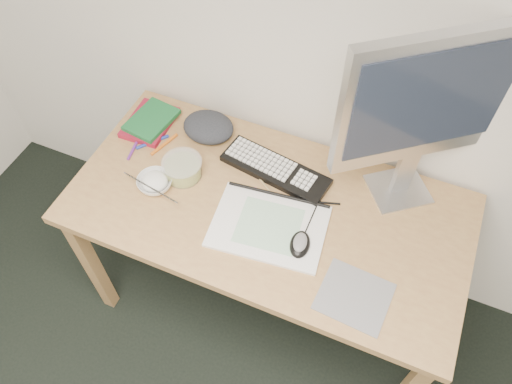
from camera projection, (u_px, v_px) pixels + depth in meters
desk at (267, 219)px, 1.81m from camera, size 1.40×0.70×0.75m
mousepad at (354, 296)px, 1.54m from camera, size 0.23×0.21×0.00m
sketchpad at (269, 226)px, 1.69m from camera, size 0.41×0.31×0.01m
keyboard at (275, 170)px, 1.83m from camera, size 0.42×0.19×0.02m
monitor at (430, 104)px, 1.45m from camera, size 0.48×0.38×0.67m
mouse at (300, 242)px, 1.62m from camera, size 0.08×0.11×0.04m
rice_bowl at (155, 183)px, 1.78m from camera, size 0.13×0.13×0.04m
chopsticks at (150, 187)px, 1.74m from camera, size 0.23×0.06×0.02m
fruit_tub at (183, 168)px, 1.80m from camera, size 0.19×0.19×0.07m
book_red at (150, 122)px, 1.97m from camera, size 0.17×0.22×0.02m
book_green at (152, 120)px, 1.95m from camera, size 0.17×0.21×0.02m
cloth_lump at (208, 127)px, 1.92m from camera, size 0.20×0.18×0.07m
pencil_pink at (272, 201)px, 1.75m from camera, size 0.16×0.07×0.01m
pencil_tan at (269, 190)px, 1.78m from camera, size 0.17×0.12×0.01m
pencil_black at (312, 202)px, 1.75m from camera, size 0.19×0.07×0.01m
marker_blue at (152, 142)px, 1.92m from camera, size 0.09×0.11×0.01m
marker_orange at (164, 144)px, 1.91m from camera, size 0.05×0.13×0.01m
marker_purple at (134, 148)px, 1.90m from camera, size 0.03×0.12×0.01m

